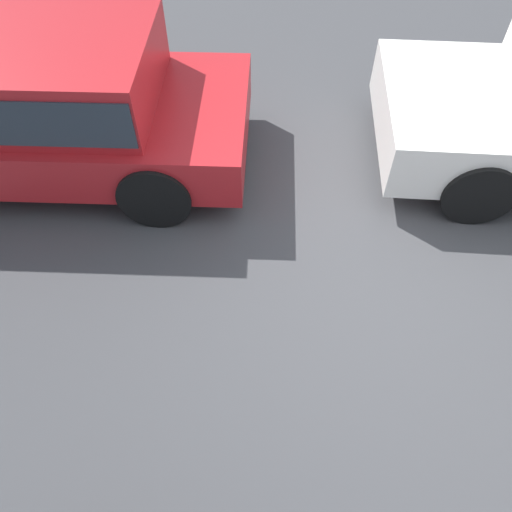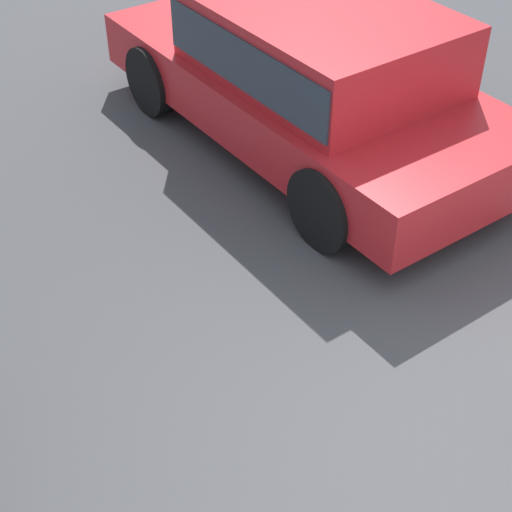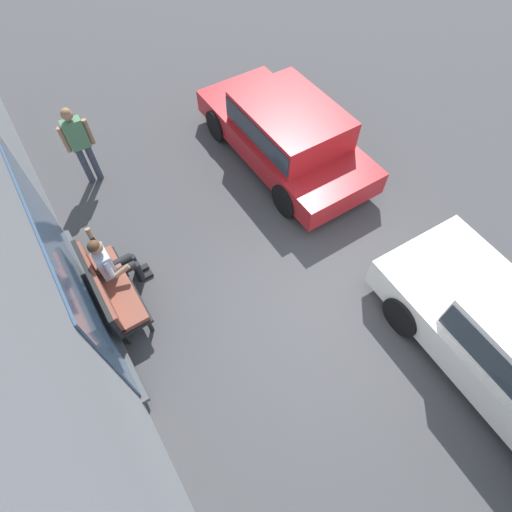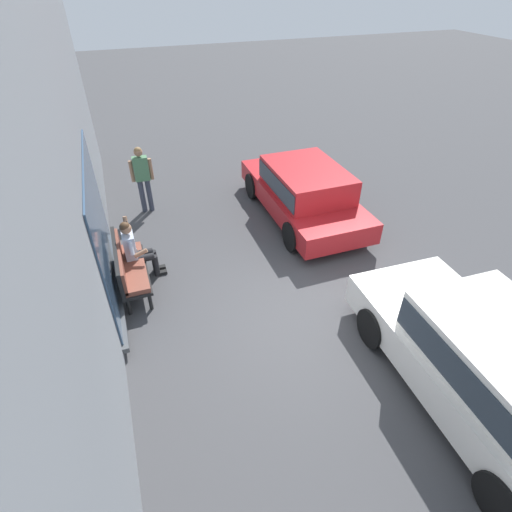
{
  "view_description": "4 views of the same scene",
  "coord_description": "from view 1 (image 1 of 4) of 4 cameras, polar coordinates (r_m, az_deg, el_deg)",
  "views": [
    {
      "loc": [
        1.09,
        2.6,
        3.57
      ],
      "look_at": [
        1.17,
        0.41,
        0.83
      ],
      "focal_mm": 35.0,
      "sensor_mm": 36.0,
      "label": 1
    },
    {
      "loc": [
        -1.52,
        2.6,
        3.84
      ],
      "look_at": [
        1.28,
        0.6,
        1.04
      ],
      "focal_mm": 55.0,
      "sensor_mm": 36.0,
      "label": 2
    },
    {
      "loc": [
        -1.86,
        2.6,
        6.09
      ],
      "look_at": [
        0.99,
        0.77,
        1.02
      ],
      "focal_mm": 28.0,
      "sensor_mm": 36.0,
      "label": 3
    },
    {
      "loc": [
        -4.56,
        2.6,
        5.3
      ],
      "look_at": [
        1.14,
        0.55,
        0.8
      ],
      "focal_mm": 28.0,
      "sensor_mm": 36.0,
      "label": 4
    }
  ],
  "objects": [
    {
      "name": "ground_plane",
      "position": [
        4.55,
        15.16,
        -2.87
      ],
      "size": [
        60.0,
        60.0,
        0.0
      ],
      "primitive_type": "plane",
      "color": "#424244"
    },
    {
      "name": "parked_car_mid",
      "position": [
        5.49,
        -23.93,
        16.17
      ],
      "size": [
        4.26,
        1.94,
        1.37
      ],
      "color": "red",
      "rests_on": "ground_plane"
    }
  ]
}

